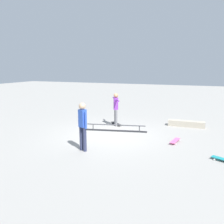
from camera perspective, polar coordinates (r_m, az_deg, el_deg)
ground_plane at (r=10.18m, az=-0.40°, el=-5.60°), size 60.00×60.00×0.00m
grind_rail at (r=10.65m, az=0.99°, el=-4.09°), size 2.89×0.89×0.31m
skate_ledge at (r=12.01m, az=18.23°, el=-2.82°), size 1.77×0.39×0.30m
skater_main at (r=11.40m, az=0.97°, el=1.27°), size 0.79×1.18×1.67m
skateboard_main at (r=11.74m, az=0.99°, el=-2.93°), size 0.75×0.66×0.09m
bystander_blue_shirt at (r=8.02m, az=-7.42°, el=-3.02°), size 0.40×0.26×1.74m
loose_skateboard_pink at (r=9.41m, az=15.63°, el=-6.98°), size 0.37×0.82×0.09m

